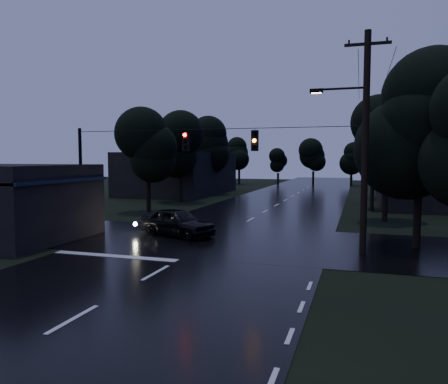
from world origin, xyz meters
The scene contains 17 objects.
ground centered at (0.00, 0.00, 0.00)m, with size 160.00×160.00×0.00m, color black.
main_road centered at (0.00, 30.00, 0.00)m, with size 12.00×120.00×0.02m, color black.
cross_street centered at (0.00, 12.00, 0.00)m, with size 60.00×9.00×0.02m, color black.
building_far_right centered at (14.00, 34.00, 2.20)m, with size 10.00×14.00×4.40m, color black.
building_far_left centered at (-14.00, 40.00, 2.50)m, with size 10.00×16.00×5.00m, color black.
utility_pole_main centered at (7.41, 11.00, 5.26)m, with size 3.50×0.30×10.00m.
utility_pole_far centered at (8.30, 28.00, 3.88)m, with size 2.00×0.30×7.50m.
anchor_pole_left centered at (-7.50, 11.00, 3.00)m, with size 0.18×0.18×6.00m, color black.
span_signals centered at (0.56, 10.99, 5.24)m, with size 15.00×0.37×1.12m.
tree_corner_near centered at (10.00, 13.00, 5.99)m, with size 4.48×4.48×9.44m.
tree_left_a centered at (-9.00, 22.00, 5.24)m, with size 3.92×3.92×8.26m.
tree_left_b centered at (-9.60, 30.00, 5.62)m, with size 4.20×4.20×8.85m.
tree_left_c centered at (-10.20, 40.00, 5.99)m, with size 4.48×4.48×9.44m.
tree_right_a centered at (9.00, 22.00, 5.62)m, with size 4.20×4.20×8.85m.
tree_right_b centered at (9.60, 30.00, 5.99)m, with size 4.48×4.48×9.44m.
tree_right_c centered at (10.20, 40.00, 6.37)m, with size 4.76×4.76×10.03m.
car centered at (-2.41, 12.56, 0.78)m, with size 1.84×4.58×1.56m, color black.
Camera 1 is at (7.30, -9.73, 4.36)m, focal length 35.00 mm.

